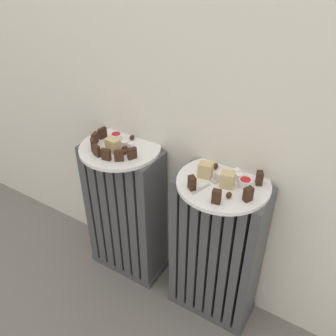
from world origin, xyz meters
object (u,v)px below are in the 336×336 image
Objects in this scene: radiator_left at (126,213)px; radiator_right at (216,253)px; jam_bowl_right at (245,183)px; fork at (207,186)px; plate_left at (120,148)px; plate_right at (223,183)px; jam_bowl_left at (116,136)px.

radiator_left is 0.39m from radiator_right.
fork is (-0.09, -0.05, -0.01)m from jam_bowl_right.
plate_left is 2.68× the size of fork.
jam_bowl_right is at bearing 1.16° from radiator_left.
plate_left is 0.45m from jam_bowl_right.
fork is (0.35, -0.04, 0.01)m from plate_left.
plate_right is at bearing 0.00° from radiator_left.
radiator_right is at bearing -4.26° from jam_bowl_left.
plate_right is (0.39, 0.00, 0.00)m from plate_left.
jam_bowl_right is at bearing -2.65° from jam_bowl_left.
plate_right is 2.68× the size of fork.
jam_bowl_left is (-0.43, 0.03, 0.32)m from radiator_right.
plate_left is 7.51× the size of jam_bowl_left.
radiator_left is 0.49m from plate_right.
radiator_left is 2.03× the size of plate_left.
jam_bowl_right is (0.06, 0.01, 0.32)m from radiator_right.
radiator_left is 2.03× the size of plate_right.
fork is (-0.03, -0.04, 0.01)m from plate_right.
fork is (-0.03, -0.04, 0.30)m from radiator_right.
plate_right is 7.51× the size of jam_bowl_left.
plate_right is (0.39, 0.00, 0.30)m from radiator_left.
jam_bowl_left reaches higher than radiator_left.
jam_bowl_left is at bearing 175.74° from radiator_right.
jam_bowl_left reaches higher than plate_right.
radiator_right is 2.03× the size of plate_left.
fork is at bearing -7.17° from plate_left.
fork is at bearing -7.17° from radiator_left.
jam_bowl_left is at bearing 141.77° from plate_left.
plate_left is at bearing 180.00° from plate_right.
jam_bowl_right reaches higher than fork.
plate_left is at bearing -38.23° from jam_bowl_left.
radiator_right is at bearing 0.00° from radiator_left.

